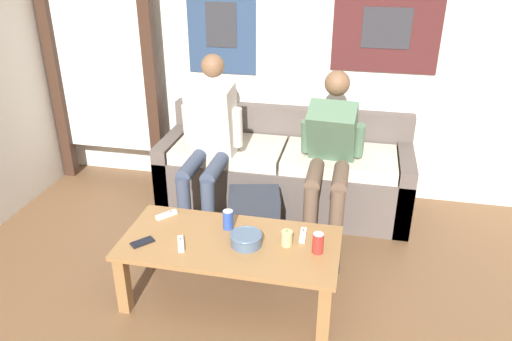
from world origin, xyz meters
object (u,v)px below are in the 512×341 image
(game_controller_near_right, at_px, (303,235))
(cell_phone, at_px, (142,242))
(couch, at_px, (284,173))
(drink_can_blue, at_px, (228,220))
(person_seated_teen, at_px, (331,151))
(game_controller_far_center, at_px, (167,215))
(coffee_table, at_px, (230,250))
(game_controller_near_left, at_px, (181,244))
(drink_can_red, at_px, (318,243))
(ceramic_bowl, at_px, (246,239))
(pillar_candle, at_px, (287,238))
(person_seated_adult, at_px, (209,139))
(backpack, at_px, (254,222))

(game_controller_near_right, bearing_deg, cell_phone, -163.81)
(couch, height_order, drink_can_blue, couch)
(couch, height_order, person_seated_teen, person_seated_teen)
(game_controller_far_center, bearing_deg, game_controller_near_right, -3.29)
(coffee_table, height_order, game_controller_near_left, game_controller_near_left)
(drink_can_red, distance_m, game_controller_near_left, 0.80)
(person_seated_teen, relative_size, game_controller_near_left, 8.05)
(couch, distance_m, ceramic_bowl, 1.28)
(couch, distance_m, pillar_candle, 1.25)
(pillar_candle, relative_size, drink_can_blue, 0.84)
(game_controller_far_center, distance_m, cell_phone, 0.32)
(couch, bearing_deg, person_seated_adult, -143.21)
(coffee_table, relative_size, person_seated_teen, 1.11)
(couch, relative_size, game_controller_near_right, 13.85)
(couch, bearing_deg, coffee_table, -95.82)
(ceramic_bowl, height_order, game_controller_near_left, ceramic_bowl)
(game_controller_near_right, bearing_deg, ceramic_bowl, -153.89)
(cell_phone, bearing_deg, drink_can_red, 7.01)
(ceramic_bowl, bearing_deg, pillar_candle, 12.13)
(pillar_candle, height_order, drink_can_blue, drink_can_blue)
(coffee_table, relative_size, game_controller_far_center, 9.81)
(person_seated_teen, distance_m, cell_phone, 1.49)
(game_controller_far_center, bearing_deg, cell_phone, -94.91)
(ceramic_bowl, height_order, game_controller_near_right, ceramic_bowl)
(pillar_candle, relative_size, drink_can_red, 0.84)
(person_seated_adult, relative_size, game_controller_near_left, 8.84)
(person_seated_adult, relative_size, pillar_candle, 12.48)
(couch, bearing_deg, backpack, -99.07)
(pillar_candle, distance_m, game_controller_far_center, 0.83)
(ceramic_bowl, xyz_separation_m, cell_phone, (-0.61, -0.11, -0.04))
(couch, distance_m, coffee_table, 1.26)
(pillar_candle, xyz_separation_m, drink_can_red, (0.19, -0.04, 0.02))
(coffee_table, bearing_deg, backpack, 88.01)
(drink_can_blue, relative_size, game_controller_far_center, 0.93)
(game_controller_far_center, xyz_separation_m, cell_phone, (-0.03, -0.32, -0.01))
(person_seated_adult, relative_size, game_controller_near_right, 8.91)
(coffee_table, bearing_deg, drink_can_red, -0.38)
(game_controller_near_left, distance_m, cell_phone, 0.23)
(pillar_candle, bearing_deg, game_controller_near_right, 51.50)
(coffee_table, bearing_deg, couch, 84.18)
(person_seated_teen, xyz_separation_m, backpack, (-0.49, -0.35, -0.45))
(person_seated_teen, height_order, drink_can_blue, person_seated_teen)
(person_seated_adult, xyz_separation_m, backpack, (0.41, -0.29, -0.49))
(ceramic_bowl, bearing_deg, drink_can_red, 1.79)
(backpack, height_order, game_controller_near_right, game_controller_near_right)
(couch, relative_size, person_seated_adult, 1.55)
(pillar_candle, height_order, game_controller_near_right, pillar_candle)
(backpack, distance_m, game_controller_far_center, 0.67)
(backpack, distance_m, ceramic_bowl, 0.65)
(ceramic_bowl, bearing_deg, person_seated_teen, 66.89)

